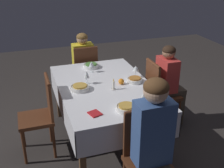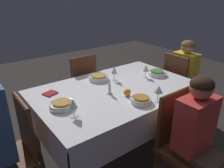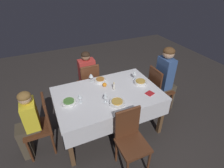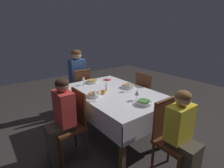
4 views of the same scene
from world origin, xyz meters
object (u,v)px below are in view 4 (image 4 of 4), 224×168
(bowl_north, at_px, (93,95))
(wine_glass_south, at_px, (128,84))
(bowl_west, at_px, (144,102))
(bowl_south, at_px, (128,86))
(dining_table, at_px, (114,97))
(chair_east, at_px, (81,89))
(wine_glass_north, at_px, (94,93))
(wine_glass_west, at_px, (137,93))
(orange_fruit, at_px, (103,92))
(chair_north, at_px, (73,122))
(person_child_red, at_px, (60,119))
(wine_glass_east, at_px, (83,79))
(person_child_yellow, at_px, (184,136))
(napkin_red_folded, at_px, (107,80))
(chair_south, at_px, (146,95))
(chair_west, at_px, (170,135))
(person_adult_denim, at_px, (77,77))
(bowl_east, at_px, (92,81))
(candle_centerpiece, at_px, (106,87))

(bowl_north, xyz_separation_m, wine_glass_south, (-0.13, -0.54, 0.08))
(bowl_west, relative_size, bowl_south, 0.95)
(dining_table, xyz_separation_m, chair_east, (1.02, 0.05, -0.14))
(dining_table, xyz_separation_m, wine_glass_north, (-0.12, 0.42, 0.19))
(dining_table, xyz_separation_m, wine_glass_west, (-0.44, -0.04, 0.19))
(wine_glass_west, bearing_deg, orange_fruit, 26.26)
(chair_north, xyz_separation_m, person_child_red, (0.00, 0.15, 0.09))
(wine_glass_east, distance_m, wine_glass_north, 0.74)
(dining_table, height_order, wine_glass_east, wine_glass_east)
(dining_table, distance_m, chair_north, 0.75)
(person_child_yellow, height_order, bowl_south, person_child_yellow)
(orange_fruit, distance_m, napkin_red_folded, 0.72)
(orange_fruit, bearing_deg, napkin_red_folded, -40.23)
(bowl_north, relative_size, bowl_south, 0.87)
(wine_glass_south, bearing_deg, dining_table, 58.63)
(chair_north, xyz_separation_m, wine_glass_east, (0.66, -0.53, 0.33))
(chair_north, bearing_deg, chair_south, 93.00)
(chair_west, xyz_separation_m, chair_south, (1.02, -0.73, 0.00))
(person_adult_denim, distance_m, wine_glass_north, 1.33)
(chair_north, relative_size, person_child_yellow, 0.86)
(person_adult_denim, bearing_deg, wine_glass_north, 73.73)
(person_adult_denim, relative_size, person_child_red, 1.15)
(chair_east, bearing_deg, person_child_red, 52.46)
(orange_fruit, bearing_deg, person_child_yellow, -170.90)
(person_adult_denim, xyz_separation_m, napkin_red_folded, (-0.58, -0.33, 0.02))
(wine_glass_south, distance_m, orange_fruit, 0.40)
(person_child_yellow, relative_size, bowl_east, 5.09)
(chair_south, relative_size, wine_glass_south, 5.83)
(orange_fruit, bearing_deg, bowl_north, 92.69)
(person_child_red, xyz_separation_m, napkin_red_folded, (0.65, -1.17, 0.13))
(wine_glass_west, distance_m, candle_centerpiece, 0.58)
(chair_south, bearing_deg, bowl_west, 129.33)
(candle_centerpiece, xyz_separation_m, napkin_red_folded, (0.44, -0.33, -0.04))
(person_child_red, distance_m, wine_glass_south, 1.10)
(wine_glass_east, xyz_separation_m, bowl_north, (-0.57, 0.15, -0.08))
(napkin_red_folded, bearing_deg, person_child_red, 118.97)
(chair_east, xyz_separation_m, wine_glass_north, (-1.13, 0.37, 0.33))
(bowl_east, bearing_deg, bowl_north, 150.36)
(wine_glass_north, relative_size, orange_fruit, 2.14)
(wine_glass_west, bearing_deg, bowl_east, 3.91)
(chair_east, bearing_deg, bowl_west, 92.12)
(chair_south, bearing_deg, bowl_north, 89.38)
(person_child_yellow, height_order, bowl_east, person_child_yellow)
(wine_glass_east, relative_size, bowl_north, 0.80)
(bowl_south, xyz_separation_m, napkin_red_folded, (0.56, 0.02, -0.02))
(dining_table, relative_size, person_child_red, 1.45)
(napkin_red_folded, bearing_deg, chair_south, -141.13)
(napkin_red_folded, bearing_deg, candle_centerpiece, 143.05)
(bowl_east, bearing_deg, wine_glass_north, 151.10)
(person_child_red, distance_m, wine_glass_north, 0.52)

